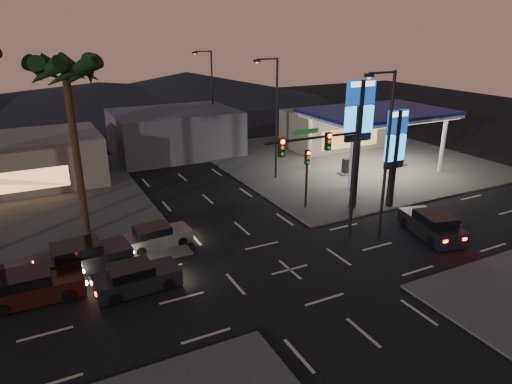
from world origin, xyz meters
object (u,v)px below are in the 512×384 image
gas_station (378,115)px  car_lane_b_front (156,237)px  pylon_sign_tall (359,120)px  pylon_sign_short (395,144)px  suv_station (432,225)px  car_lane_b_mid (83,258)px  traffic_signal_mast (331,158)px  car_lane_a_mid (32,287)px  car_lane_a_front (136,278)px

gas_station → car_lane_b_front: gas_station is taller
pylon_sign_tall → car_lane_b_front: bearing=178.0°
pylon_sign_short → suv_station: pylon_sign_short is taller
car_lane_b_front → car_lane_b_mid: (-4.22, -1.04, 0.13)m
pylon_sign_short → traffic_signal_mast: size_ratio=0.88×
car_lane_b_front → car_lane_a_mid: bearing=-156.4°
pylon_sign_short → traffic_signal_mast: 7.69m
car_lane_a_front → car_lane_b_mid: 3.79m
car_lane_b_mid → suv_station: size_ratio=1.01×
pylon_sign_tall → car_lane_a_mid: (-20.77, -2.44, -5.70)m
traffic_signal_mast → car_lane_b_front: bearing=156.8°
traffic_signal_mast → car_lane_b_mid: traffic_signal_mast is taller
gas_station → car_lane_b_mid: bearing=-164.7°
pylon_sign_short → suv_station: bearing=-101.9°
pylon_sign_tall → traffic_signal_mast: bearing=-143.5°
pylon_sign_short → car_lane_a_mid: bearing=-176.4°
car_lane_a_front → suv_station: bearing=-6.8°
pylon_sign_tall → pylon_sign_short: bearing=-21.8°
car_lane_a_front → car_lane_b_front: (2.18, 4.23, -0.03)m
gas_station → suv_station: (-6.02, -12.34, -4.36)m
car_lane_a_front → car_lane_b_front: 4.76m
gas_station → suv_station: size_ratio=2.47×
pylon_sign_short → car_lane_b_front: (-16.56, 1.49, -4.05)m
pylon_sign_short → car_lane_a_front: pylon_sign_short is taller
traffic_signal_mast → car_lane_b_mid: bearing=167.7°
car_lane_a_front → car_lane_b_front: car_lane_a_front is taller
car_lane_a_front → car_lane_b_front: bearing=62.7°
pylon_sign_short → traffic_signal_mast: (-7.24, -2.51, 0.57)m
pylon_sign_tall → suv_station: (1.48, -5.84, -5.68)m
pylon_sign_tall → car_lane_a_mid: 21.68m
gas_station → car_lane_b_mid: size_ratio=2.44×
pylon_sign_short → car_lane_a_front: 19.36m
traffic_signal_mast → pylon_sign_short: bearing=19.1°
traffic_signal_mast → car_lane_a_front: bearing=-178.9°
traffic_signal_mast → car_lane_b_mid: (-13.54, 2.96, -4.49)m
traffic_signal_mast → car_lane_b_front: (-9.32, 4.00, -4.62)m
gas_station → suv_station: 14.40m
pylon_sign_short → gas_station: bearing=56.3°
pylon_sign_short → car_lane_b_mid: pylon_sign_short is taller
car_lane_a_front → suv_station: suv_station is taller
car_lane_a_front → car_lane_a_mid: (-4.53, 1.29, 0.05)m
suv_station → traffic_signal_mast: bearing=159.5°
traffic_signal_mast → car_lane_a_mid: (-16.03, 1.07, -4.54)m
pylon_sign_tall → car_lane_b_mid: 19.14m
car_lane_b_front → suv_station: 16.78m
traffic_signal_mast → car_lane_b_front: traffic_signal_mast is taller
gas_station → car_lane_a_mid: gas_station is taller
car_lane_b_front → suv_station: suv_station is taller
pylon_sign_tall → car_lane_a_front: pylon_sign_tall is taller
gas_station → traffic_signal_mast: 15.82m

